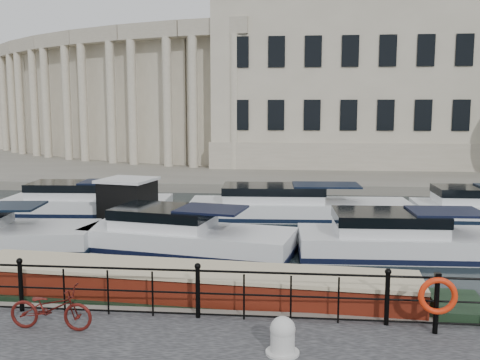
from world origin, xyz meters
name	(u,v)px	position (x,y,z in m)	size (l,w,h in m)	color
ground_plane	(213,304)	(0.00, 0.00, 0.00)	(160.00, 160.00, 0.00)	black
far_bank	(272,157)	(0.00, 39.00, 0.28)	(120.00, 42.00, 0.55)	#6B665B
railing	(198,289)	(0.00, -2.25, 1.20)	(24.14, 0.14, 1.22)	black
civic_building	(259,85)	(-1.00, 34.71, 7.04)	(53.55, 31.84, 16.85)	#ADA38C
bicycle	(51,308)	(-2.89, -3.16, 1.01)	(0.61, 1.75, 0.92)	#4C110D
mooring_bollard	(283,336)	(1.86, -3.79, 0.88)	(0.63, 0.63, 0.71)	beige
life_ring_post	(438,297)	(4.91, -2.66, 1.34)	(0.77, 0.20, 1.26)	black
narrowboat	(189,301)	(-0.49, -0.78, 0.37)	(13.88, 2.94, 1.51)	black
harbour_hut	(128,205)	(-4.91, 8.55, 0.95)	(3.28, 2.90, 2.18)	#6B665B
cabin_cruisers	(231,223)	(-0.45, 8.16, 0.37)	(27.10, 10.08, 1.99)	silver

